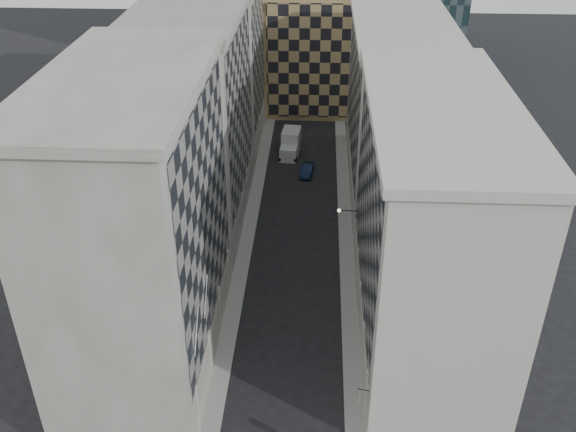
% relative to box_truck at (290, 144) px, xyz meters
% --- Properties ---
extents(sidewalk_west, '(1.50, 100.00, 0.15)m').
position_rel_box_truck_xyz_m(sidewalk_west, '(-3.60, -19.56, -1.27)').
color(sidewalk_west, gray).
rests_on(sidewalk_west, ground).
extents(sidewalk_east, '(1.50, 100.00, 0.15)m').
position_rel_box_truck_xyz_m(sidewalk_east, '(6.90, -19.56, -1.27)').
color(sidewalk_east, gray).
rests_on(sidewalk_east, ground).
extents(bldg_left_a, '(10.80, 22.80, 23.70)m').
position_rel_box_truck_xyz_m(bldg_left_a, '(-9.23, -38.56, 10.48)').
color(bldg_left_a, gray).
rests_on(bldg_left_a, ground).
extents(bldg_left_b, '(10.80, 22.80, 22.70)m').
position_rel_box_truck_xyz_m(bldg_left_b, '(-9.23, -16.56, 9.98)').
color(bldg_left_b, gray).
rests_on(bldg_left_b, ground).
extents(bldg_left_c, '(10.80, 22.80, 21.70)m').
position_rel_box_truck_xyz_m(bldg_left_c, '(-9.23, 5.44, 9.48)').
color(bldg_left_c, gray).
rests_on(bldg_left_c, ground).
extents(bldg_right_a, '(10.80, 26.80, 20.70)m').
position_rel_box_truck_xyz_m(bldg_right_a, '(12.53, -34.56, 8.98)').
color(bldg_right_a, beige).
rests_on(bldg_right_a, ground).
extents(bldg_right_b, '(10.80, 28.80, 19.70)m').
position_rel_box_truck_xyz_m(bldg_right_b, '(12.54, -7.56, 8.51)').
color(bldg_right_b, beige).
rests_on(bldg_right_b, ground).
extents(tan_block, '(16.80, 14.80, 18.80)m').
position_rel_box_truck_xyz_m(tan_block, '(3.65, 18.34, 8.09)').
color(tan_block, tan).
rests_on(tan_block, ground).
extents(flagpoles_left, '(0.10, 6.33, 2.33)m').
position_rel_box_truck_xyz_m(flagpoles_left, '(-4.25, -43.56, 6.66)').
color(flagpoles_left, gray).
rests_on(flagpoles_left, ground).
extents(bracket_lamp, '(1.98, 0.36, 0.36)m').
position_rel_box_truck_xyz_m(bracket_lamp, '(6.03, -25.56, 4.86)').
color(bracket_lamp, black).
rests_on(bracket_lamp, ground).
extents(box_truck, '(2.74, 5.79, 3.08)m').
position_rel_box_truck_xyz_m(box_truck, '(0.00, 0.00, 0.00)').
color(box_truck, silver).
rests_on(box_truck, ground).
extents(dark_car, '(1.87, 4.02, 1.28)m').
position_rel_box_truck_xyz_m(dark_car, '(2.40, -6.12, -0.70)').
color(dark_car, '#101E3B').
rests_on(dark_car, ground).
extents(shop_sign, '(0.90, 0.79, 0.88)m').
position_rel_box_truck_xyz_m(shop_sign, '(7.06, -46.56, 2.49)').
color(shop_sign, black).
rests_on(shop_sign, ground).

